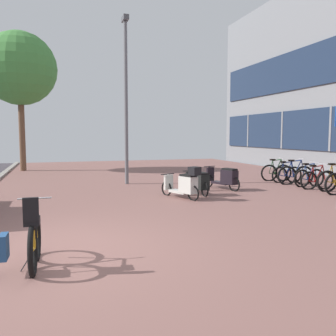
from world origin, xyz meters
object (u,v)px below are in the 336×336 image
Objects in this scene: lamp_post at (126,93)px; street_tree at (20,69)px; bicycle_rack_06 at (295,175)px; bicycle_rack_03 at (336,181)px; bicycle_foreground at (32,240)px; bicycle_rack_08 at (276,172)px; scooter_mid at (225,178)px; bicycle_rack_07 at (287,174)px; scooter_near at (185,184)px; bicycle_rack_05 at (309,178)px; bicycle_rack_04 at (317,180)px; scooter_far at (199,182)px.

lamp_post is 8.15m from street_tree.
bicycle_rack_03 is at bearing -82.63° from bicycle_rack_06.
bicycle_rack_08 is (9.08, 7.24, -0.05)m from bicycle_foreground.
bicycle_rack_06 is 3.13m from scooter_mid.
street_tree is at bearing 143.00° from bicycle_rack_08.
bicycle_foreground is at bearing -144.03° from bicycle_rack_07.
scooter_mid is at bearing -52.12° from street_tree.
scooter_near reaches higher than bicycle_rack_08.
scooter_mid is at bearing 44.03° from bicycle_foreground.
lamp_post is (-6.20, 2.79, 3.14)m from bicycle_rack_05.
bicycle_rack_07 is at bearing 85.15° from bicycle_rack_06.
scooter_mid is (1.97, 1.31, -0.04)m from scooter_near.
street_tree is (-10.32, 8.33, 4.96)m from bicycle_rack_07.
scooter_mid is 0.28× the size of lamp_post.
scooter_mid is (-3.10, -1.46, 0.06)m from bicycle_rack_08.
bicycle_rack_03 is 1.08× the size of bicycle_rack_08.
street_tree is (-5.18, 10.50, 4.84)m from scooter_near.
bicycle_rack_07 is (0.05, 0.60, -0.03)m from bicycle_rack_06.
scooter_mid is 0.24× the size of street_tree.
bicycle_rack_04 is 1.01× the size of bicycle_rack_07.
bicycle_rack_06 is 0.60m from bicycle_rack_07.
street_tree is (-10.25, 7.72, 4.94)m from bicycle_rack_08.
bicycle_rack_05 is at bearing -42.49° from street_tree.
bicycle_rack_08 is (0.02, 2.41, 0.02)m from bicycle_rack_04.
bicycle_rack_03 is at bearing -66.13° from bicycle_rack_04.
bicycle_rack_06 is at bearing 33.57° from bicycle_foreground.
bicycle_rack_04 is 0.99× the size of bicycle_rack_08.
bicycle_rack_03 is at bearing -85.34° from bicycle_rack_05.
bicycle_foreground reaches higher than bicycle_rack_08.
bicycle_rack_04 is 4.35m from scooter_far.
scooter_near is (-5.14, -2.17, 0.12)m from bicycle_rack_07.
bicycle_rack_06 reaches higher than scooter_far.
bicycle_rack_03 is 1.21m from bicycle_rack_05.
lamp_post is (-1.70, 3.14, 3.08)m from scooter_far.
bicycle_foreground is 0.82× the size of scooter_far.
bicycle_rack_03 is 15.80m from street_tree.
scooter_far is at bearing 47.11° from bicycle_foreground.
bicycle_rack_03 is 2.41m from bicycle_rack_07.
lamp_post is at bearing 170.78° from bicycle_rack_08.
bicycle_rack_06 is (0.03, 1.20, 0.03)m from bicycle_rack_04.
street_tree is at bearing 127.88° from scooter_mid.
lamp_post is at bearing 118.44° from scooter_far.
street_tree reaches higher than bicycle_rack_07.
bicycle_rack_08 is 4.86m from scooter_far.
bicycle_rack_05 is 0.78× the size of scooter_far.
bicycle_rack_07 is (-0.08, 1.20, -0.00)m from bicycle_rack_05.
bicycle_rack_06 is (9.09, 6.04, -0.03)m from bicycle_foreground.
bicycle_rack_04 is at bearing -105.63° from bicycle_rack_05.
lamp_post is at bearing 155.80° from bicycle_rack_05.
bicycle_rack_03 is 3.02m from bicycle_rack_08.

